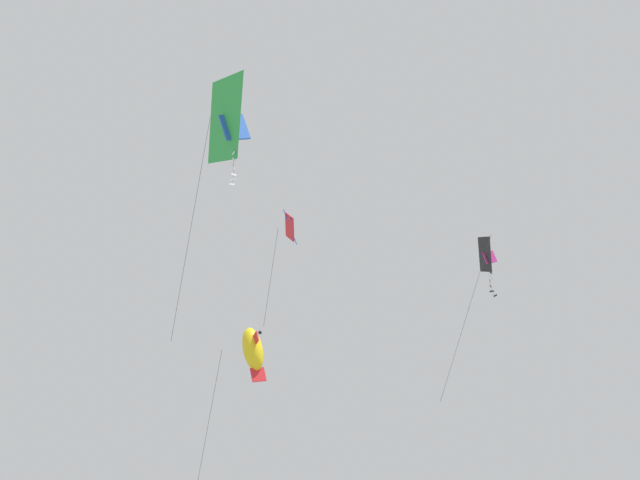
# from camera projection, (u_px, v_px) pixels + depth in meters

# --- Properties ---
(kite_fish_highest) EXTENTS (3.65, 2.12, 8.00)m
(kite_fish_highest) POSITION_uv_depth(u_px,v_px,m) (253.00, 349.00, 31.28)
(kite_fish_highest) COLOR yellow
(kite_delta_near_right) EXTENTS (3.61, 1.78, 8.98)m
(kite_delta_near_right) POSITION_uv_depth(u_px,v_px,m) (227.00, 121.00, 29.37)
(kite_delta_near_right) COLOR green
(kite_diamond_upper_right) EXTENTS (1.90, 1.06, 4.62)m
(kite_diamond_upper_right) POSITION_uv_depth(u_px,v_px,m) (289.00, 228.00, 33.44)
(kite_diamond_upper_right) COLOR red
(kite_delta_low_drifter) EXTENTS (3.35, 2.54, 6.87)m
(kite_delta_low_drifter) POSITION_uv_depth(u_px,v_px,m) (486.00, 256.00, 35.59)
(kite_delta_low_drifter) COLOR black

